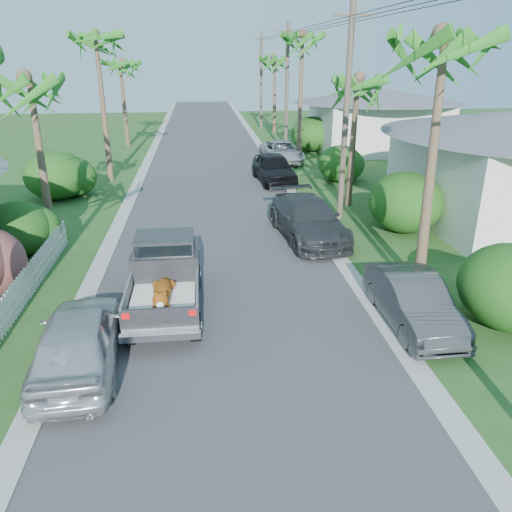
{
  "coord_description": "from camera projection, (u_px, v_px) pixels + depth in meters",
  "views": [
    {
      "loc": [
        -0.6,
        -8.25,
        6.95
      ],
      "look_at": [
        0.92,
        5.38,
        1.4
      ],
      "focal_mm": 35.0,
      "sensor_mm": 36.0,
      "label": 1
    }
  ],
  "objects": [
    {
      "name": "palm_r_b",
      "position": [
        357.0,
        78.0,
        22.53
      ],
      "size": [
        4.4,
        4.4,
        7.2
      ],
      "color": "brown",
      "rests_on": "ground"
    },
    {
      "name": "parked_car_rd",
      "position": [
        282.0,
        152.0,
        34.53
      ],
      "size": [
        2.74,
        5.19,
        1.39
      ],
      "primitive_type": "imported",
      "rotation": [
        0.0,
        0.0,
        0.09
      ],
      "color": "#ADAFB5",
      "rests_on": "ground"
    },
    {
      "name": "shrub_l_c",
      "position": [
        18.0,
        229.0,
        18.35
      ],
      "size": [
        2.4,
        2.64,
        2.0
      ],
      "primitive_type": "ellipsoid",
      "color": "#1B4213",
      "rests_on": "ground"
    },
    {
      "name": "curb_left",
      "position": [
        145.0,
        168.0,
        32.85
      ],
      "size": [
        0.6,
        100.0,
        0.06
      ],
      "primitive_type": "cube",
      "color": "#A5A39E",
      "rests_on": "ground"
    },
    {
      "name": "curb_right",
      "position": [
        274.0,
        165.0,
        33.73
      ],
      "size": [
        0.6,
        100.0,
        0.06
      ],
      "primitive_type": "cube",
      "color": "#A5A39E",
      "rests_on": "ground"
    },
    {
      "name": "shrub_r_c",
      "position": [
        340.0,
        164.0,
        29.07
      ],
      "size": [
        2.6,
        2.86,
        2.1
      ],
      "primitive_type": "ellipsoid",
      "color": "#1B4213",
      "rests_on": "ground"
    },
    {
      "name": "palm_l_d",
      "position": [
        120.0,
        62.0,
        38.52
      ],
      "size": [
        4.4,
        4.4,
        7.7
      ],
      "color": "brown",
      "rests_on": "ground"
    },
    {
      "name": "parked_car_rf",
      "position": [
        274.0,
        168.0,
        28.95
      ],
      "size": [
        2.36,
        4.99,
        1.65
      ],
      "primitive_type": "imported",
      "rotation": [
        0.0,
        0.0,
        0.09
      ],
      "color": "black",
      "rests_on": "ground"
    },
    {
      "name": "pickup_truck",
      "position": [
        166.0,
        272.0,
        14.68
      ],
      "size": [
        1.98,
        5.12,
        2.06
      ],
      "color": "black",
      "rests_on": "ground"
    },
    {
      "name": "utility_pole_c",
      "position": [
        287.0,
        91.0,
        34.92
      ],
      "size": [
        1.6,
        0.26,
        9.0
      ],
      "color": "brown",
      "rests_on": "ground"
    },
    {
      "name": "shrub_r_b",
      "position": [
        405.0,
        202.0,
        20.73
      ],
      "size": [
        3.0,
        3.3,
        2.5
      ],
      "primitive_type": "ellipsoid",
      "color": "#1B4213",
      "rests_on": "ground"
    },
    {
      "name": "palm_r_d",
      "position": [
        275.0,
        57.0,
        45.27
      ],
      "size": [
        4.4,
        4.4,
        8.0
      ],
      "color": "brown",
      "rests_on": "ground"
    },
    {
      "name": "palm_r_a",
      "position": [
        449.0,
        36.0,
        13.66
      ],
      "size": [
        4.4,
        4.4,
        8.7
      ],
      "color": "brown",
      "rests_on": "ground"
    },
    {
      "name": "utility_pole_b",
      "position": [
        346.0,
        114.0,
        21.1
      ],
      "size": [
        1.6,
        0.26,
        9.0
      ],
      "color": "brown",
      "rests_on": "ground"
    },
    {
      "name": "ground",
      "position": [
        241.0,
        418.0,
        10.27
      ],
      "size": [
        120.0,
        120.0,
        0.0
      ],
      "primitive_type": "plane",
      "color": "#264C1C",
      "rests_on": "ground"
    },
    {
      "name": "parked_car_rm",
      "position": [
        308.0,
        219.0,
        20.05
      ],
      "size": [
        2.8,
        5.68,
        1.59
      ],
      "primitive_type": "imported",
      "rotation": [
        0.0,
        0.0,
        0.11
      ],
      "color": "#2B2E30",
      "rests_on": "ground"
    },
    {
      "name": "palm_l_c",
      "position": [
        95.0,
        36.0,
        26.96
      ],
      "size": [
        4.4,
        4.4,
        9.2
      ],
      "color": "brown",
      "rests_on": "ground"
    },
    {
      "name": "parked_car_ln",
      "position": [
        79.0,
        340.0,
        11.63
      ],
      "size": [
        2.14,
        4.67,
        1.55
      ],
      "primitive_type": "imported",
      "rotation": [
        0.0,
        0.0,
        3.21
      ],
      "color": "#ADB0B4",
      "rests_on": "ground"
    },
    {
      "name": "house_right_far",
      "position": [
        376.0,
        122.0,
        38.45
      ],
      "size": [
        9.0,
        8.0,
        4.6
      ],
      "color": "silver",
      "rests_on": "ground"
    },
    {
      "name": "shrub_r_d",
      "position": [
        312.0,
        134.0,
        38.24
      ],
      "size": [
        3.2,
        3.52,
        2.6
      ],
      "primitive_type": "ellipsoid",
      "color": "#1B4213",
      "rests_on": "ground"
    },
    {
      "name": "palm_r_c",
      "position": [
        303.0,
        35.0,
        31.82
      ],
      "size": [
        4.4,
        4.4,
        9.4
      ],
      "color": "brown",
      "rests_on": "ground"
    },
    {
      "name": "utility_pole_d",
      "position": [
        261.0,
        81.0,
        48.74
      ],
      "size": [
        1.6,
        0.26,
        9.0
      ],
      "color": "brown",
      "rests_on": "ground"
    },
    {
      "name": "palm_l_b",
      "position": [
        28.0,
        78.0,
        18.33
      ],
      "size": [
        4.4,
        4.4,
        7.4
      ],
      "color": "brown",
      "rests_on": "ground"
    },
    {
      "name": "parked_car_rn",
      "position": [
        413.0,
        302.0,
        13.59
      ],
      "size": [
        1.49,
        4.22,
        1.39
      ],
      "primitive_type": "imported",
      "rotation": [
        0.0,
        0.0,
        0.01
      ],
      "color": "#313436",
      "rests_on": "ground"
    },
    {
      "name": "shrub_l_d",
      "position": [
        57.0,
        175.0,
        25.59
      ],
      "size": [
        3.2,
        3.52,
        2.4
      ],
      "primitive_type": "ellipsoid",
      "color": "#1B4213",
      "rests_on": "ground"
    },
    {
      "name": "road",
      "position": [
        210.0,
        167.0,
        33.3
      ],
      "size": [
        8.0,
        100.0,
        0.02
      ],
      "primitive_type": "cube",
      "color": "#38383A",
      "rests_on": "ground"
    },
    {
      "name": "picket_fence",
      "position": [
        20.0,
        293.0,
        14.53
      ],
      "size": [
        0.1,
        11.0,
        1.0
      ],
      "primitive_type": "cube",
      "color": "white",
      "rests_on": "ground"
    }
  ]
}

